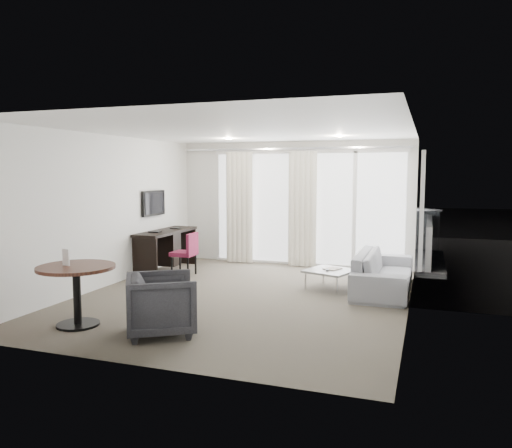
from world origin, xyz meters
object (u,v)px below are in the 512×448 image
(desk, at_px, (166,251))
(tub_armchair, at_px, (162,304))
(sofa, at_px, (384,271))
(desk_chair, at_px, (184,254))
(rattan_chair_b, at_px, (376,235))
(round_table, at_px, (77,296))
(rattan_chair_a, at_px, (349,239))
(coffee_table, at_px, (330,279))

(desk, distance_m, tub_armchair, 4.01)
(sofa, bearing_deg, desk_chair, 89.76)
(sofa, distance_m, rattan_chair_b, 3.95)
(round_table, height_order, tub_armchair, round_table)
(rattan_chair_a, bearing_deg, tub_armchair, -87.98)
(tub_armchair, xyz_separation_m, rattan_chair_b, (1.85, 7.11, 0.08))
(desk, bearing_deg, rattan_chair_b, 43.68)
(round_table, relative_size, sofa, 0.44)
(desk, height_order, round_table, desk)
(tub_armchair, distance_m, rattan_chair_b, 7.34)
(desk, bearing_deg, desk_chair, -29.68)
(desk, distance_m, round_table, 3.66)
(coffee_table, xyz_separation_m, rattan_chair_a, (-0.20, 3.49, 0.24))
(coffee_table, distance_m, rattan_chair_a, 3.50)
(rattan_chair_a, xyz_separation_m, rattan_chair_b, (0.56, 0.60, 0.04))
(desk, bearing_deg, sofa, -4.41)
(rattan_chair_b, bearing_deg, coffee_table, -119.73)
(desk_chair, xyz_separation_m, rattan_chair_a, (2.65, 3.30, -0.01))
(coffee_table, bearing_deg, round_table, -130.93)
(desk_chair, distance_m, tub_armchair, 3.48)
(round_table, height_order, sofa, round_table)
(desk, relative_size, sofa, 0.78)
(sofa, relative_size, rattan_chair_b, 2.45)
(tub_armchair, bearing_deg, coffee_table, -58.70)
(rattan_chair_a, bearing_deg, round_table, -97.44)
(rattan_chair_a, bearing_deg, desk_chair, -115.52)
(sofa, relative_size, rattan_chair_a, 2.71)
(desk, distance_m, sofa, 4.28)
(round_table, distance_m, rattan_chair_a, 7.02)
(rattan_chair_b, bearing_deg, desk_chair, -154.12)
(desk_chair, relative_size, rattan_chair_b, 0.91)
(coffee_table, distance_m, sofa, 0.90)
(rattan_chair_b, bearing_deg, tub_armchair, -129.25)
(desk_chair, height_order, coffee_table, desk_chair)
(coffee_table, height_order, rattan_chair_a, rattan_chair_a)
(desk_chair, distance_m, rattan_chair_b, 5.05)
(desk_chair, distance_m, round_table, 3.28)
(tub_armchair, bearing_deg, desk, -4.05)
(tub_armchair, relative_size, sofa, 0.37)
(desk_chair, xyz_separation_m, rattan_chair_b, (3.20, 3.90, 0.04))
(round_table, bearing_deg, rattan_chair_b, 67.07)
(desk, distance_m, desk_chair, 0.63)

